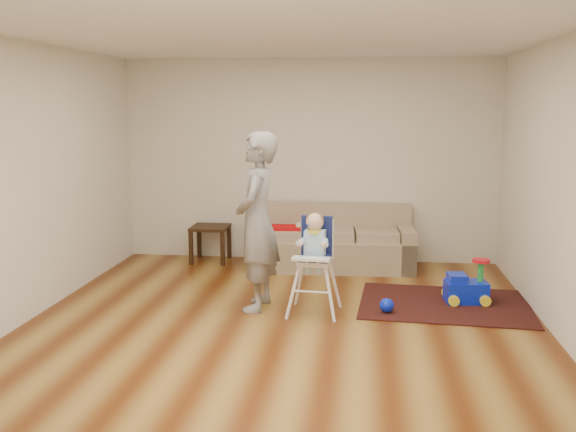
# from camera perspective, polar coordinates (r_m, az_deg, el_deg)

# --- Properties ---
(ground) EXTENTS (5.50, 5.50, 0.00)m
(ground) POSITION_cam_1_polar(r_m,az_deg,el_deg) (6.23, -0.45, -9.73)
(ground) COLOR #54250A
(ground) RESTS_ON ground
(room_envelope) EXTENTS (5.04, 5.52, 2.72)m
(room_envelope) POSITION_cam_1_polar(r_m,az_deg,el_deg) (6.39, 0.14, 7.94)
(room_envelope) COLOR beige
(room_envelope) RESTS_ON ground
(sofa) EXTENTS (2.11, 0.96, 0.80)m
(sofa) POSITION_cam_1_polar(r_m,az_deg,el_deg) (8.30, 3.96, -1.92)
(sofa) COLOR tan
(sofa) RESTS_ON ground
(side_table) EXTENTS (0.49, 0.49, 0.49)m
(side_table) POSITION_cam_1_polar(r_m,az_deg,el_deg) (8.72, -6.90, -2.45)
(side_table) COLOR black
(side_table) RESTS_ON ground
(area_rug) EXTENTS (1.84, 1.43, 0.01)m
(area_rug) POSITION_cam_1_polar(r_m,az_deg,el_deg) (7.05, 13.74, -7.61)
(area_rug) COLOR black
(area_rug) RESTS_ON ground
(ride_on_toy) EXTENTS (0.46, 0.36, 0.47)m
(ride_on_toy) POSITION_cam_1_polar(r_m,az_deg,el_deg) (7.09, 15.59, -5.54)
(ride_on_toy) COLOR #0B24DB
(ride_on_toy) RESTS_ON area_rug
(toy_ball) EXTENTS (0.15, 0.15, 0.15)m
(toy_ball) POSITION_cam_1_polar(r_m,az_deg,el_deg) (6.62, 8.77, -7.85)
(toy_ball) COLOR #0B24DB
(toy_ball) RESTS_ON area_rug
(high_chair) EXTENTS (0.52, 0.52, 1.04)m
(high_chair) POSITION_cam_1_polar(r_m,az_deg,el_deg) (6.46, 2.37, -4.39)
(high_chair) COLOR white
(high_chair) RESTS_ON ground
(adult) EXTENTS (0.46, 0.68, 1.83)m
(adult) POSITION_cam_1_polar(r_m,az_deg,el_deg) (6.53, -2.76, -0.52)
(adult) COLOR gray
(adult) RESTS_ON ground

